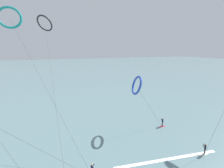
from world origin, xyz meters
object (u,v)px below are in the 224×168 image
object	(u,v)px
surfer_ivory	(205,150)
kite_charcoal	(45,23)
kite_teal	(10,18)
surfer_crimson	(162,123)
kite_cobalt	(137,85)

from	to	relation	value
surfer_ivory	kite_charcoal	distance (m)	47.74
kite_teal	kite_charcoal	world-z (taller)	kite_charcoal
surfer_crimson	kite_teal	xyz separation A→B (m)	(-24.41, 10.98, 18.47)
kite_charcoal	kite_teal	bearing A→B (deg)	116.62
kite_charcoal	kite_cobalt	world-z (taller)	kite_charcoal
surfer_crimson	kite_charcoal	xyz separation A→B (m)	(-20.12, 29.68, 20.45)
kite_teal	kite_cobalt	bearing A→B (deg)	-31.45
kite_teal	surfer_ivory	bearing A→B (deg)	-41.31
kite_charcoal	kite_cobalt	bearing A→B (deg)	157.00
surfer_crimson	kite_teal	distance (m)	32.52
kite_cobalt	kite_teal	bearing A→B (deg)	-109.19
surfer_ivory	kite_charcoal	xyz separation A→B (m)	(-20.70, 37.84, 20.45)
surfer_crimson	kite_charcoal	size ratio (longest dim) A/B	0.04
surfer_ivory	kite_teal	xyz separation A→B (m)	(-24.99, 19.14, 18.47)
kite_charcoal	surfer_ivory	bearing A→B (deg)	158.23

